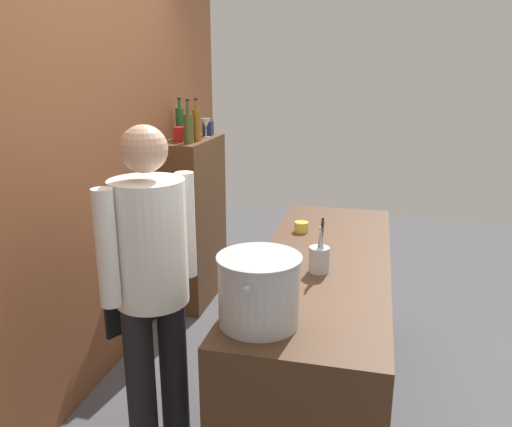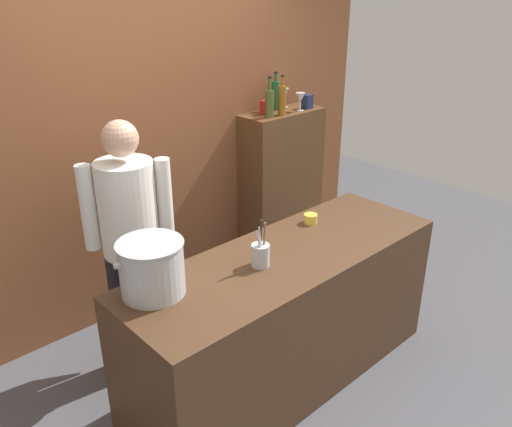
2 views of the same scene
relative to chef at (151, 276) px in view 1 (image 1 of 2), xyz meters
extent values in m
plane|color=#4C4C51|center=(0.59, -0.74, -0.96)|extent=(8.00, 8.00, 0.00)
cube|color=brown|center=(0.59, 0.66, 0.54)|extent=(4.40, 0.10, 3.00)
cube|color=#472D1C|center=(0.59, -0.74, -0.51)|extent=(2.08, 0.70, 0.90)
cube|color=brown|center=(1.76, 0.45, -0.29)|extent=(0.76, 0.32, 1.35)
cylinder|color=black|center=(0.09, -0.05, -0.54)|extent=(0.14, 0.14, 0.84)
cylinder|color=black|center=(-0.09, 0.04, -0.54)|extent=(0.14, 0.14, 0.84)
cylinder|color=white|center=(0.00, 0.00, 0.17)|extent=(0.34, 0.34, 0.58)
cube|color=black|center=(0.08, 0.16, -0.07)|extent=(0.27, 0.16, 0.52)
cylinder|color=white|center=(0.19, -0.11, 0.19)|extent=(0.09, 0.09, 0.52)
cylinder|color=white|center=(-0.20, 0.10, 0.19)|extent=(0.09, 0.09, 0.52)
sphere|color=tan|center=(0.00, 0.00, 0.59)|extent=(0.21, 0.21, 0.21)
cylinder|color=#B7BABF|center=(-0.20, -0.56, 0.07)|extent=(0.33, 0.33, 0.28)
cylinder|color=#B7BABF|center=(-0.20, -0.56, 0.22)|extent=(0.34, 0.34, 0.01)
cube|color=#B7BABF|center=(-0.38, -0.56, 0.16)|extent=(0.04, 0.02, 0.02)
cube|color=#B7BABF|center=(-0.02, -0.56, 0.16)|extent=(0.04, 0.02, 0.02)
cylinder|color=#B7BABF|center=(0.39, -0.73, 0.00)|extent=(0.10, 0.10, 0.13)
cylinder|color=#B7BABF|center=(0.37, -0.75, 0.06)|extent=(0.04, 0.04, 0.20)
cylinder|color=#B7BABF|center=(0.38, -0.74, 0.07)|extent=(0.03, 0.02, 0.22)
cylinder|color=#262626|center=(0.39, -0.73, 0.09)|extent=(0.03, 0.04, 0.27)
cylinder|color=olive|center=(0.41, -0.74, 0.08)|extent=(0.01, 0.03, 0.24)
cylinder|color=yellow|center=(1.01, -0.55, -0.03)|extent=(0.09, 0.09, 0.06)
cylinder|color=#1E592D|center=(1.76, 0.54, 0.50)|extent=(0.07, 0.07, 0.24)
cylinder|color=#1E592D|center=(1.76, 0.54, 0.66)|extent=(0.02, 0.02, 0.07)
cylinder|color=black|center=(1.76, 0.54, 0.70)|extent=(0.03, 0.03, 0.01)
cylinder|color=#8C5919|center=(1.66, 0.36, 0.50)|extent=(0.06, 0.06, 0.23)
cylinder|color=#8C5919|center=(1.66, 0.36, 0.66)|extent=(0.02, 0.02, 0.07)
cylinder|color=black|center=(1.66, 0.36, 0.70)|extent=(0.03, 0.03, 0.01)
cylinder|color=#475123|center=(1.54, 0.38, 0.49)|extent=(0.07, 0.07, 0.21)
cylinder|color=#475123|center=(1.54, 0.38, 0.65)|extent=(0.03, 0.03, 0.09)
cylinder|color=black|center=(1.54, 0.38, 0.70)|extent=(0.03, 0.03, 0.01)
cylinder|color=silver|center=(1.88, 0.55, 0.39)|extent=(0.06, 0.06, 0.01)
cylinder|color=silver|center=(1.88, 0.55, 0.43)|extent=(0.01, 0.01, 0.08)
cone|color=silver|center=(1.88, 0.55, 0.51)|extent=(0.07, 0.07, 0.08)
cylinder|color=silver|center=(1.88, 0.37, 0.39)|extent=(0.06, 0.06, 0.01)
cylinder|color=silver|center=(1.88, 0.37, 0.43)|extent=(0.01, 0.01, 0.07)
cone|color=silver|center=(1.88, 0.37, 0.50)|extent=(0.08, 0.08, 0.08)
cube|color=navy|center=(2.00, 0.39, 0.44)|extent=(0.07, 0.07, 0.12)
cube|color=red|center=(1.60, 0.48, 0.44)|extent=(0.08, 0.08, 0.11)
camera|label=1|loc=(-2.00, -0.98, 0.93)|focal=35.51mm
camera|label=2|loc=(-1.36, -2.57, 1.39)|focal=36.51mm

